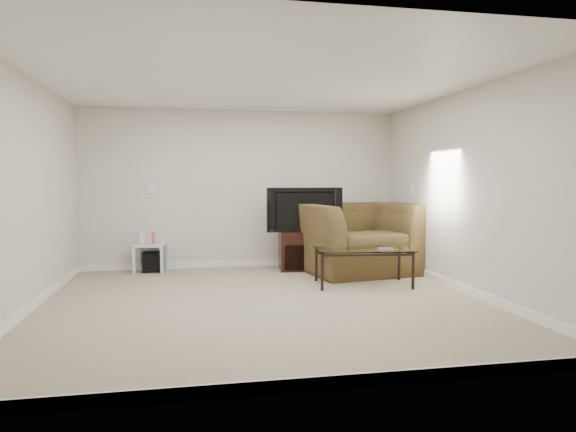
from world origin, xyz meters
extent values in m
plane|color=tan|center=(0.00, 0.00, 0.00)|extent=(5.00, 5.00, 0.00)
plane|color=white|center=(0.00, 0.00, 2.50)|extent=(5.00, 5.00, 0.00)
cube|color=silver|center=(0.00, 2.50, 1.25)|extent=(5.00, 0.02, 2.50)
cube|color=silver|center=(-2.50, 0.00, 1.25)|extent=(0.02, 5.00, 2.50)
cube|color=silver|center=(2.50, 0.00, 1.25)|extent=(0.02, 5.00, 2.50)
cube|color=white|center=(-1.40, 2.49, 1.25)|extent=(0.12, 0.02, 0.12)
cube|color=white|center=(2.49, 1.60, 1.25)|extent=(0.02, 0.09, 0.13)
cube|color=white|center=(2.49, 1.30, 0.30)|extent=(0.02, 0.08, 0.12)
cube|color=black|center=(0.90, 2.01, 0.50)|extent=(0.42, 0.31, 0.06)
imported|color=black|center=(0.90, 2.02, 0.94)|extent=(1.09, 0.23, 0.67)
cube|color=black|center=(-1.39, 2.30, 0.15)|extent=(0.29, 0.29, 0.29)
cube|color=white|center=(-1.53, 2.27, 0.53)|extent=(0.08, 0.15, 0.20)
cube|color=#CC4C4C|center=(-1.37, 2.26, 0.52)|extent=(0.05, 0.13, 0.17)
imported|color=#4D3920|center=(1.65, 1.69, 0.70)|extent=(1.76, 1.30, 1.40)
cube|color=#B2B2B7|center=(1.68, 0.59, 0.50)|extent=(0.20, 0.09, 0.02)
camera|label=1|loc=(-0.82, -5.69, 1.39)|focal=32.00mm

